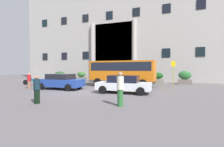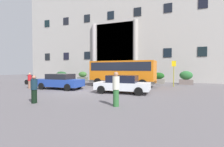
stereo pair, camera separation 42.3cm
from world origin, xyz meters
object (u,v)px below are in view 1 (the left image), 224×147
(parked_compact_extra, at_px, (124,84))
(hedge_planter_entrance_right, at_px, (127,77))
(hedge_planter_entrance_left, at_px, (185,78))
(motorcycle_near_kerb, at_px, (30,81))
(hedge_planter_far_east, at_px, (158,78))
(pedestrian_woman_with_bag, at_px, (120,89))
(orange_minibus, at_px, (122,71))
(hedge_planter_east, at_px, (60,76))
(pedestrian_child_trailing, at_px, (37,90))
(parked_estate_mid, at_px, (61,81))
(pedestrian_man_red_shirt, at_px, (29,81))
(bus_stop_sign, at_px, (173,71))
(hedge_planter_far_west, at_px, (81,76))

(parked_compact_extra, bearing_deg, hedge_planter_entrance_right, 101.54)
(hedge_planter_entrance_left, distance_m, motorcycle_near_kerb, 18.86)
(hedge_planter_far_east, height_order, pedestrian_woman_with_bag, pedestrian_woman_with_bag)
(orange_minibus, distance_m, hedge_planter_entrance_right, 4.83)
(hedge_planter_east, xyz_separation_m, parked_compact_extra, (14.00, -9.99, 0.02))
(orange_minibus, distance_m, hedge_planter_entrance_left, 8.25)
(hedge_planter_entrance_left, bearing_deg, hedge_planter_east, 178.87)
(orange_minibus, bearing_deg, pedestrian_child_trailing, -99.30)
(parked_estate_mid, height_order, pedestrian_man_red_shirt, pedestrian_man_red_shirt)
(pedestrian_man_red_shirt, bearing_deg, pedestrian_child_trailing, 68.19)
(motorcycle_near_kerb, bearing_deg, hedge_planter_east, 85.05)
(hedge_planter_entrance_left, distance_m, parked_estate_mid, 14.69)
(hedge_planter_far_east, bearing_deg, motorcycle_near_kerb, -153.14)
(hedge_planter_entrance_right, distance_m, pedestrian_woman_with_bag, 14.32)
(hedge_planter_entrance_left, height_order, parked_estate_mid, hedge_planter_entrance_left)
(parked_compact_extra, height_order, pedestrian_man_red_shirt, pedestrian_man_red_shirt)
(hedge_planter_east, height_order, hedge_planter_entrance_right, hedge_planter_entrance_right)
(hedge_planter_far_east, height_order, pedestrian_child_trailing, pedestrian_child_trailing)
(pedestrian_child_trailing, bearing_deg, pedestrian_man_red_shirt, -78.48)
(parked_compact_extra, bearing_deg, pedestrian_child_trailing, -124.60)
(hedge_planter_entrance_left, height_order, parked_compact_extra, hedge_planter_entrance_left)
(pedestrian_woman_with_bag, bearing_deg, orange_minibus, 22.74)
(hedge_planter_entrance_right, relative_size, motorcycle_near_kerb, 0.93)
(hedge_planter_far_east, xyz_separation_m, pedestrian_child_trailing, (-5.24, -15.15, 0.09))
(pedestrian_man_red_shirt, height_order, pedestrian_woman_with_bag, pedestrian_woman_with_bag)
(bus_stop_sign, bearing_deg, pedestrian_child_trailing, -121.12)
(pedestrian_woman_with_bag, bearing_deg, bus_stop_sign, -6.63)
(bus_stop_sign, bearing_deg, hedge_planter_far_east, 119.98)
(hedge_planter_entrance_left, distance_m, pedestrian_man_red_shirt, 17.64)
(hedge_planter_east, relative_size, hedge_planter_entrance_right, 1.21)
(hedge_planter_east, bearing_deg, hedge_planter_far_east, -1.13)
(hedge_planter_entrance_left, bearing_deg, hedge_planter_entrance_right, -178.26)
(hedge_planter_entrance_right, xyz_separation_m, parked_compact_extra, (2.33, -9.39, -0.00))
(bus_stop_sign, distance_m, hedge_planter_east, 18.10)
(pedestrian_child_trailing, bearing_deg, bus_stop_sign, -159.59)
(pedestrian_woman_with_bag, bearing_deg, hedge_planter_east, 52.92)
(bus_stop_sign, xyz_separation_m, hedge_planter_entrance_right, (-6.04, 3.02, -0.99))
(parked_compact_extra, bearing_deg, motorcycle_near_kerb, 166.21)
(hedge_planter_east, height_order, parked_estate_mid, hedge_planter_east)
(parked_compact_extra, bearing_deg, hedge_planter_east, 142.08)
(hedge_planter_east, xyz_separation_m, pedestrian_man_red_shirt, (4.56, -10.43, 0.06))
(hedge_planter_entrance_right, distance_m, parked_compact_extra, 9.68)
(hedge_planter_far_west, bearing_deg, hedge_planter_entrance_left, -0.85)
(hedge_planter_east, relative_size, hedge_planter_entrance_left, 1.27)
(bus_stop_sign, height_order, pedestrian_woman_with_bag, bus_stop_sign)
(bus_stop_sign, distance_m, hedge_planter_entrance_right, 6.82)
(hedge_planter_east, relative_size, pedestrian_woman_with_bag, 1.18)
(bus_stop_sign, distance_m, pedestrian_woman_with_bag, 11.20)
(hedge_planter_entrance_right, bearing_deg, orange_minibus, -80.16)
(hedge_planter_entrance_right, xyz_separation_m, parked_estate_mid, (-3.94, -9.13, 0.02))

